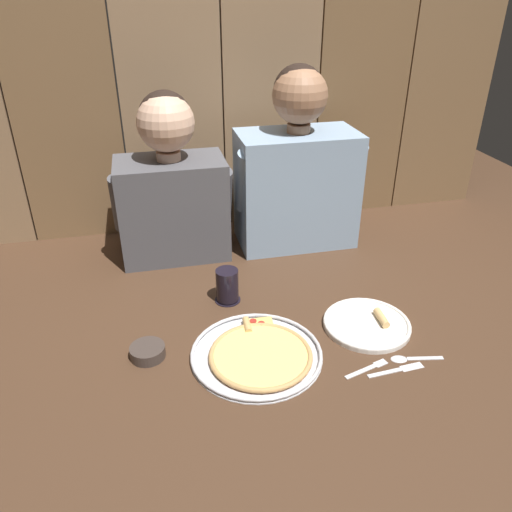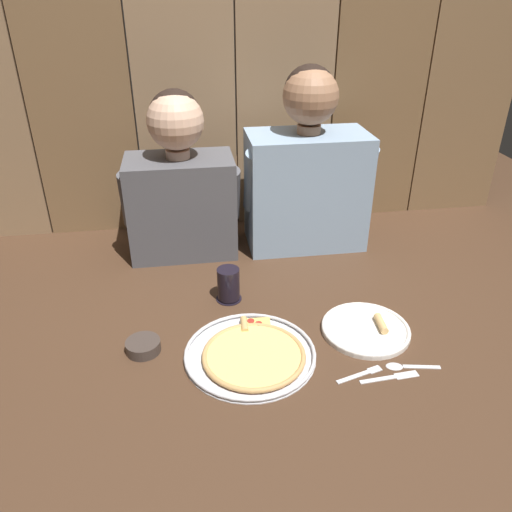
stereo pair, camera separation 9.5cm
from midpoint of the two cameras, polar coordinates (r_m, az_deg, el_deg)
The scene contains 11 objects.
ground_plane at distance 1.44m, azimuth -0.19°, elevation -8.12°, with size 3.20×3.20×0.00m, color #422B1C.
pizza_tray at distance 1.33m, azimuth -1.81°, elevation -11.18°, with size 0.35×0.35×0.03m.
dinner_plate at distance 1.46m, azimuth 10.77°, elevation -7.65°, with size 0.25×0.25×0.03m.
drinking_glass at distance 1.53m, azimuth -5.09°, elevation -3.46°, with size 0.08×0.08×0.11m.
dipping_bowl at distance 1.37m, azimuth -14.29°, elevation -10.54°, with size 0.09×0.09×0.03m.
table_fork at distance 1.32m, azimuth 10.69°, elevation -12.53°, with size 0.13×0.05×0.01m.
table_knife at distance 1.33m, azimuth 13.73°, elevation -12.61°, with size 0.16×0.03×0.01m.
table_spoon at distance 1.37m, azimuth 15.04°, elevation -11.25°, with size 0.14×0.05×0.01m.
diner_left at distance 1.74m, azimuth -11.24°, elevation 7.90°, with size 0.40×0.22×0.57m.
diner_right at distance 1.79m, azimuth 3.18°, elevation 9.82°, with size 0.46×0.23×0.63m.
wooden_backdrop_wall at distance 1.88m, azimuth -5.68°, elevation 23.69°, with size 2.19×0.03×1.40m.
Camera 1 is at (-0.30, -1.11, 0.87)m, focal length 34.98 mm.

